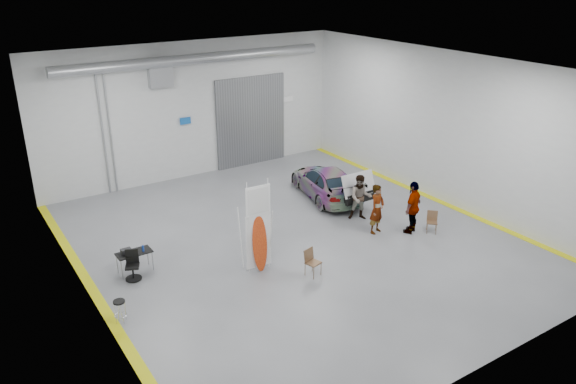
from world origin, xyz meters
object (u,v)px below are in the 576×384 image
folding_chair_far (431,226)px  person_c (413,207)px  sedan_car (326,182)px  surfboard_display (259,235)px  folding_chair_near (313,267)px  person_a (377,209)px  person_b (360,197)px  work_table (132,253)px  office_chair (132,267)px  shop_stool (120,311)px

folding_chair_far → person_c: bearing=-170.9°
sedan_car → surfboard_display: bearing=47.4°
surfboard_display → folding_chair_near: 1.94m
person_a → person_c: (1.07, -0.69, 0.06)m
person_b → work_table: (-8.49, 0.82, -0.20)m
sedan_car → person_c: 4.42m
folding_chair_far → office_chair: 10.43m
sedan_car → person_b: bearing=96.8°
person_a → folding_chair_near: 3.91m
shop_stool → person_a: bearing=2.4°
person_b → surfboard_display: surfboard_display is taller
work_table → office_chair: 0.50m
folding_chair_far → work_table: bearing=-153.3°
person_c → folding_chair_near: 4.81m
person_b → person_c: bearing=-34.2°
person_a → person_b: size_ratio=1.04×
sedan_car → person_c: size_ratio=2.23×
work_table → office_chair: (-0.16, -0.38, -0.27)m
person_c → shop_stool: person_c is taller
person_c → work_table: size_ratio=1.81×
folding_chair_near → shop_stool: size_ratio=1.30×
person_a → office_chair: size_ratio=1.97×
person_a → surfboard_display: size_ratio=0.61×
sedan_car → surfboard_display: (-5.35, -3.71, 0.59)m
office_chair → surfboard_display: bearing=-1.3°
work_table → folding_chair_far: bearing=-17.4°
sedan_car → person_a: size_ratio=2.39×
work_table → sedan_car: bearing=10.8°
folding_chair_near → folding_chair_far: bearing=-13.3°
person_c → shop_stool: size_ratio=2.97×
person_a → work_table: size_ratio=1.69×
person_b → folding_chair_near: size_ratio=2.05×
folding_chair_far → work_table: size_ratio=0.72×
person_b → office_chair: size_ratio=1.89×
person_b → work_table: bearing=-153.4°
sedan_car → folding_chair_near: sedan_car is taller
sedan_car → shop_stool: bearing=34.9°
folding_chair_far → shop_stool: (-11.08, 0.71, 0.08)m
folding_chair_near → person_a: bearing=3.8°
person_a → office_chair: (-8.41, 1.63, -0.51)m
surfboard_display → folding_chair_near: (1.20, -1.18, -0.96)m
shop_stool → work_table: (1.17, 2.40, 0.35)m
folding_chair_far → shop_stool: size_ratio=1.18×
folding_chair_near → folding_chair_far: (5.32, 0.12, -0.02)m
surfboard_display → office_chair: (-3.55, 1.66, -0.81)m
person_b → office_chair: person_b is taller
sedan_car → office_chair: (-8.91, -2.05, -0.22)m
folding_chair_far → shop_stool: bearing=-139.6°
sedan_car → person_a: bearing=94.9°
work_table → person_b: bearing=-5.5°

